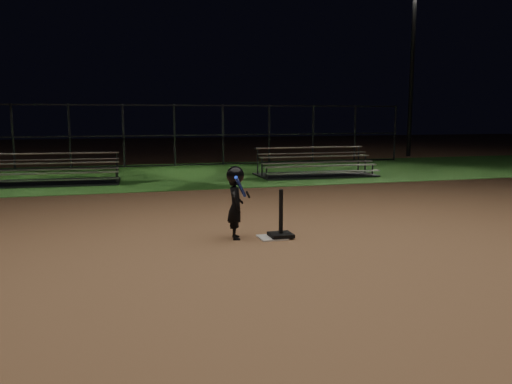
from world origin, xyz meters
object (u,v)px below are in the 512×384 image
(bleacher_right, at_px, (315,170))
(light_pole_right, at_px, (413,56))
(batting_tee, at_px, (281,228))
(bleacher_left, at_px, (57,178))
(home_plate, at_px, (272,237))
(child_batter, at_px, (236,201))

(bleacher_right, distance_m, light_pole_right, 11.31)
(batting_tee, distance_m, bleacher_right, 9.24)
(bleacher_left, distance_m, bleacher_right, 8.34)
(bleacher_right, bearing_deg, light_pole_right, 41.03)
(bleacher_left, height_order, light_pole_right, light_pole_right)
(home_plate, bearing_deg, bleacher_left, 115.86)
(child_batter, bearing_deg, batting_tee, -96.39)
(home_plate, height_order, light_pole_right, light_pole_right)
(bleacher_right, bearing_deg, home_plate, -116.23)
(home_plate, bearing_deg, child_batter, 166.90)
(batting_tee, height_order, light_pole_right, light_pole_right)
(batting_tee, xyz_separation_m, bleacher_right, (4.04, 8.31, 0.03))
(child_batter, height_order, bleacher_left, child_batter)
(child_batter, relative_size, bleacher_left, 0.33)
(batting_tee, bearing_deg, home_plate, 170.53)
(batting_tee, xyz_separation_m, bleacher_left, (-4.29, 8.58, 0.01))
(child_batter, bearing_deg, light_pole_right, -34.40)
(home_plate, xyz_separation_m, bleacher_right, (4.19, 8.28, 0.19))
(bleacher_left, distance_m, light_pole_right, 18.00)
(home_plate, relative_size, bleacher_right, 0.11)
(light_pole_right, bearing_deg, home_plate, -128.77)
(batting_tee, bearing_deg, bleacher_left, 116.58)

